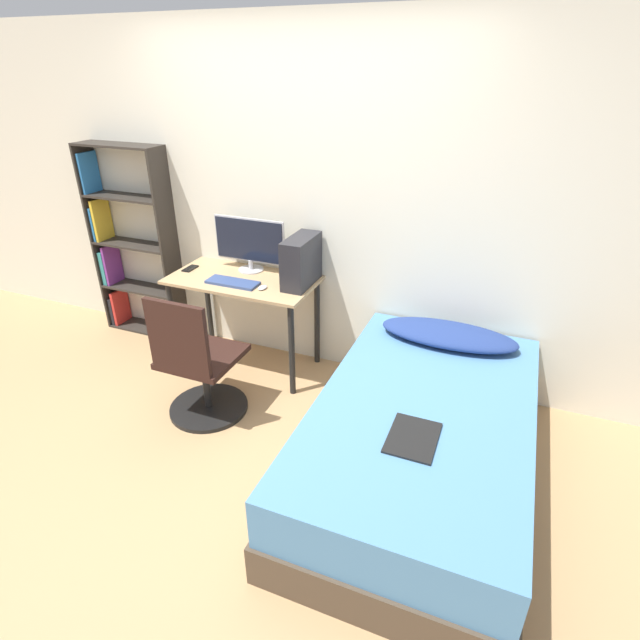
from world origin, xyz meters
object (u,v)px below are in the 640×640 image
at_px(monitor, 249,243).
at_px(pc_tower, 301,261).
at_px(keyboard, 233,282).
at_px(office_chair, 199,371).
at_px(bed, 421,441).
at_px(bookshelf, 127,249).

distance_m(monitor, pc_tower, 0.49).
relative_size(monitor, keyboard, 1.49).
relative_size(office_chair, pc_tower, 2.38).
bearing_deg(bed, office_chair, 179.59).
xyz_separation_m(bookshelf, pc_tower, (1.69, -0.10, 0.16)).
distance_m(keyboard, pc_tower, 0.53).
height_order(office_chair, keyboard, office_chair).
distance_m(bookshelf, pc_tower, 1.70).
bearing_deg(bookshelf, monitor, 0.13).
height_order(monitor, pc_tower, monitor).
relative_size(monitor, pc_tower, 1.50).
bearing_deg(bed, bookshelf, 162.33).
relative_size(bookshelf, bed, 0.81).
bearing_deg(bookshelf, pc_tower, -3.43).
height_order(bed, keyboard, keyboard).
bearing_deg(keyboard, bed, -20.99).
bearing_deg(bookshelf, bed, -17.67).
distance_m(bed, pc_tower, 1.50).
relative_size(bed, keyboard, 5.10).
bearing_deg(pc_tower, monitor, 167.69).
bearing_deg(office_chair, bed, -0.41).
xyz_separation_m(keyboard, pc_tower, (0.47, 0.19, 0.17)).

